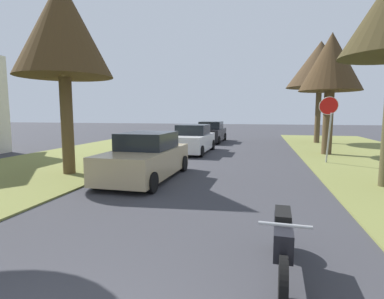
{
  "coord_description": "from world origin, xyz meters",
  "views": [
    {
      "loc": [
        1.6,
        -1.31,
        2.24
      ],
      "look_at": [
        -0.27,
        6.93,
        1.21
      ],
      "focal_mm": 28.25,
      "sensor_mm": 36.0,
      "label": 1
    }
  ],
  "objects_px": {
    "street_tree_right_mid_b": "(331,64)",
    "parked_sedan_tan": "(146,158)",
    "parked_sedan_black": "(211,133)",
    "parked_sedan_white": "(193,140)",
    "street_tree_left_mid_a": "(62,30)",
    "parked_motorcycle": "(282,241)",
    "stop_sign_far": "(329,115)",
    "street_tree_right_far": "(320,65)"
  },
  "relations": [
    {
      "from": "street_tree_left_mid_a",
      "to": "parked_sedan_tan",
      "type": "distance_m",
      "value": 5.29
    },
    {
      "from": "street_tree_right_mid_b",
      "to": "street_tree_right_far",
      "type": "height_order",
      "value": "street_tree_right_far"
    },
    {
      "from": "stop_sign_far",
      "to": "parked_sedan_black",
      "type": "distance_m",
      "value": 11.1
    },
    {
      "from": "street_tree_right_far",
      "to": "street_tree_left_mid_a",
      "type": "xyz_separation_m",
      "value": [
        -10.85,
        -14.21,
        -0.59
      ]
    },
    {
      "from": "street_tree_right_far",
      "to": "parked_motorcycle",
      "type": "bearing_deg",
      "value": -100.8
    },
    {
      "from": "stop_sign_far",
      "to": "parked_sedan_black",
      "type": "bearing_deg",
      "value": 126.97
    },
    {
      "from": "street_tree_left_mid_a",
      "to": "parked_motorcycle",
      "type": "bearing_deg",
      "value": -37.4
    },
    {
      "from": "street_tree_right_mid_b",
      "to": "parked_sedan_black",
      "type": "height_order",
      "value": "street_tree_right_mid_b"
    },
    {
      "from": "street_tree_left_mid_a",
      "to": "parked_sedan_white",
      "type": "distance_m",
      "value": 8.82
    },
    {
      "from": "street_tree_right_mid_b",
      "to": "street_tree_right_far",
      "type": "distance_m",
      "value": 6.66
    },
    {
      "from": "stop_sign_far",
      "to": "parked_motorcycle",
      "type": "relative_size",
      "value": 1.41
    },
    {
      "from": "street_tree_right_far",
      "to": "parked_sedan_black",
      "type": "height_order",
      "value": "street_tree_right_far"
    },
    {
      "from": "parked_sedan_tan",
      "to": "parked_sedan_white",
      "type": "relative_size",
      "value": 1.0
    },
    {
      "from": "street_tree_left_mid_a",
      "to": "parked_sedan_black",
      "type": "xyz_separation_m",
      "value": [
        3.03,
        13.44,
        -4.36
      ]
    },
    {
      "from": "street_tree_right_mid_b",
      "to": "parked_sedan_tan",
      "type": "xyz_separation_m",
      "value": [
        -7.24,
        -7.67,
        -4.04
      ]
    },
    {
      "from": "street_tree_left_mid_a",
      "to": "street_tree_right_mid_b",
      "type": "bearing_deg",
      "value": 36.74
    },
    {
      "from": "parked_sedan_tan",
      "to": "parked_sedan_white",
      "type": "distance_m",
      "value": 7.07
    },
    {
      "from": "stop_sign_far",
      "to": "parked_sedan_white",
      "type": "relative_size",
      "value": 0.65
    },
    {
      "from": "street_tree_right_mid_b",
      "to": "parked_sedan_tan",
      "type": "relative_size",
      "value": 1.42
    },
    {
      "from": "street_tree_left_mid_a",
      "to": "parked_sedan_black",
      "type": "relative_size",
      "value": 1.52
    },
    {
      "from": "parked_sedan_tan",
      "to": "parked_sedan_black",
      "type": "distance_m",
      "value": 13.47
    },
    {
      "from": "parked_sedan_white",
      "to": "parked_motorcycle",
      "type": "xyz_separation_m",
      "value": [
        4.08,
        -12.47,
        -0.24
      ]
    },
    {
      "from": "stop_sign_far",
      "to": "parked_motorcycle",
      "type": "xyz_separation_m",
      "value": [
        -2.55,
        -10.07,
        -1.66
      ]
    },
    {
      "from": "street_tree_right_mid_b",
      "to": "street_tree_left_mid_a",
      "type": "relative_size",
      "value": 0.93
    },
    {
      "from": "parked_sedan_black",
      "to": "parked_motorcycle",
      "type": "distance_m",
      "value": 19.31
    },
    {
      "from": "parked_sedan_tan",
      "to": "parked_sedan_black",
      "type": "xyz_separation_m",
      "value": [
        0.04,
        13.47,
        0.0
      ]
    },
    {
      "from": "street_tree_right_mid_b",
      "to": "parked_sedan_white",
      "type": "relative_size",
      "value": 1.42
    },
    {
      "from": "street_tree_right_mid_b",
      "to": "parked_sedan_black",
      "type": "distance_m",
      "value": 10.1
    },
    {
      "from": "street_tree_right_mid_b",
      "to": "stop_sign_far",
      "type": "bearing_deg",
      "value": -101.01
    },
    {
      "from": "stop_sign_far",
      "to": "parked_sedan_tan",
      "type": "bearing_deg",
      "value": -144.94
    },
    {
      "from": "parked_sedan_white",
      "to": "parked_motorcycle",
      "type": "distance_m",
      "value": 13.13
    },
    {
      "from": "parked_sedan_black",
      "to": "parked_sedan_tan",
      "type": "bearing_deg",
      "value": -90.16
    },
    {
      "from": "stop_sign_far",
      "to": "parked_motorcycle",
      "type": "distance_m",
      "value": 10.52
    },
    {
      "from": "street_tree_right_mid_b",
      "to": "parked_sedan_tan",
      "type": "bearing_deg",
      "value": -133.37
    },
    {
      "from": "parked_sedan_white",
      "to": "parked_sedan_black",
      "type": "xyz_separation_m",
      "value": [
        0.01,
        6.4,
        0.0
      ]
    },
    {
      "from": "street_tree_left_mid_a",
      "to": "street_tree_right_far",
      "type": "bearing_deg",
      "value": 52.64
    },
    {
      "from": "stop_sign_far",
      "to": "street_tree_left_mid_a",
      "type": "relative_size",
      "value": 0.43
    },
    {
      "from": "parked_sedan_white",
      "to": "parked_motorcycle",
      "type": "bearing_deg",
      "value": -71.9
    },
    {
      "from": "parked_sedan_white",
      "to": "parked_sedan_tan",
      "type": "bearing_deg",
      "value": -90.26
    },
    {
      "from": "street_tree_right_far",
      "to": "parked_sedan_tan",
      "type": "bearing_deg",
      "value": -118.89
    },
    {
      "from": "street_tree_right_far",
      "to": "parked_sedan_tan",
      "type": "distance_m",
      "value": 17.0
    },
    {
      "from": "street_tree_left_mid_a",
      "to": "parked_sedan_black",
      "type": "bearing_deg",
      "value": 77.3
    }
  ]
}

